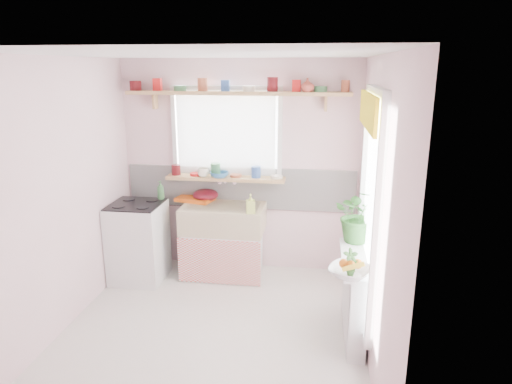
# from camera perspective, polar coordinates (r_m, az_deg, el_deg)

# --- Properties ---
(room) EXTENTS (3.20, 3.20, 3.20)m
(room) POSITION_cam_1_polar(r_m,az_deg,el_deg) (4.61, 4.47, 2.39)
(room) COLOR silver
(room) RESTS_ON ground
(sink_unit) EXTENTS (0.95, 0.65, 1.11)m
(sink_unit) POSITION_cam_1_polar(r_m,az_deg,el_deg) (5.41, -4.08, -6.03)
(sink_unit) COLOR white
(sink_unit) RESTS_ON ground
(cooker) EXTENTS (0.58, 0.58, 0.93)m
(cooker) POSITION_cam_1_polar(r_m,az_deg,el_deg) (5.46, -14.49, -5.99)
(cooker) COLOR white
(cooker) RESTS_ON ground
(radiator_ledge) EXTENTS (0.22, 0.95, 0.78)m
(radiator_ledge) POSITION_cam_1_polar(r_m,az_deg,el_deg) (4.33, 12.25, -12.57)
(radiator_ledge) COLOR white
(radiator_ledge) RESTS_ON ground
(windowsill) EXTENTS (1.40, 0.22, 0.04)m
(windowsill) POSITION_cam_1_polar(r_m,az_deg,el_deg) (5.37, -3.81, 1.75)
(windowsill) COLOR tan
(windowsill) RESTS_ON room
(pine_shelf) EXTENTS (2.52, 0.24, 0.04)m
(pine_shelf) POSITION_cam_1_polar(r_m,az_deg,el_deg) (5.19, -2.37, 12.25)
(pine_shelf) COLOR tan
(pine_shelf) RESTS_ON room
(shelf_crockery) EXTENTS (2.47, 0.11, 0.12)m
(shelf_crockery) POSITION_cam_1_polar(r_m,az_deg,el_deg) (5.19, -2.63, 13.07)
(shelf_crockery) COLOR #590F14
(shelf_crockery) RESTS_ON pine_shelf
(sill_crockery) EXTENTS (1.35, 0.11, 0.12)m
(sill_crockery) POSITION_cam_1_polar(r_m,az_deg,el_deg) (5.36, -4.34, 2.53)
(sill_crockery) COLOR #590F14
(sill_crockery) RESTS_ON windowsill
(dish_tray) EXTENTS (0.49, 0.41, 0.04)m
(dish_tray) POSITION_cam_1_polar(r_m,az_deg,el_deg) (5.54, -7.51, -0.79)
(dish_tray) COLOR orange
(dish_tray) RESTS_ON sink_unit
(colander) EXTENTS (0.32, 0.32, 0.14)m
(colander) POSITION_cam_1_polar(r_m,az_deg,el_deg) (5.50, -6.32, -0.36)
(colander) COLOR #560E19
(colander) RESTS_ON sink_unit
(jade_plant) EXTENTS (0.52, 0.47, 0.54)m
(jade_plant) POSITION_cam_1_polar(r_m,az_deg,el_deg) (4.46, 12.79, -2.79)
(jade_plant) COLOR #31692A
(jade_plant) RESTS_ON radiator_ledge
(fruit_bowl) EXTENTS (0.43, 0.43, 0.08)m
(fruit_bowl) POSITION_cam_1_polar(r_m,az_deg,el_deg) (3.79, 11.66, -9.77)
(fruit_bowl) COLOR silver
(fruit_bowl) RESTS_ON radiator_ledge
(herb_pot) EXTENTS (0.14, 0.11, 0.24)m
(herb_pot) POSITION_cam_1_polar(r_m,az_deg,el_deg) (3.75, 11.72, -8.69)
(herb_pot) COLOR #305E25
(herb_pot) RESTS_ON radiator_ledge
(soap_bottle_sink) EXTENTS (0.11, 0.12, 0.21)m
(soap_bottle_sink) POSITION_cam_1_polar(r_m,az_deg,el_deg) (5.00, -0.68, -1.46)
(soap_bottle_sink) COLOR #C1D05C
(soap_bottle_sink) RESTS_ON sink_unit
(sill_cup) EXTENTS (0.14, 0.14, 0.10)m
(sill_cup) POSITION_cam_1_polar(r_m,az_deg,el_deg) (5.35, -6.64, 2.43)
(sill_cup) COLOR white
(sill_cup) RESTS_ON windowsill
(sill_bowl) EXTENTS (0.25, 0.25, 0.07)m
(sill_bowl) POSITION_cam_1_polar(r_m,az_deg,el_deg) (5.31, -4.62, 2.18)
(sill_bowl) COLOR #3877B7
(sill_bowl) RESTS_ON windowsill
(shelf_vase) EXTENTS (0.19, 0.19, 0.15)m
(shelf_vase) POSITION_cam_1_polar(r_m,az_deg,el_deg) (5.04, 6.45, 13.14)
(shelf_vase) COLOR #AD4335
(shelf_vase) RESTS_ON pine_shelf
(cooker_bottle) EXTENTS (0.11, 0.11, 0.22)m
(cooker_bottle) POSITION_cam_1_polar(r_m,az_deg,el_deg) (5.40, -11.85, 0.24)
(cooker_bottle) COLOR #3B7640
(cooker_bottle) RESTS_ON cooker
(fruit) EXTENTS (0.20, 0.14, 0.10)m
(fruit) POSITION_cam_1_polar(r_m,az_deg,el_deg) (3.77, 11.80, -8.87)
(fruit) COLOR orange
(fruit) RESTS_ON fruit_bowl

